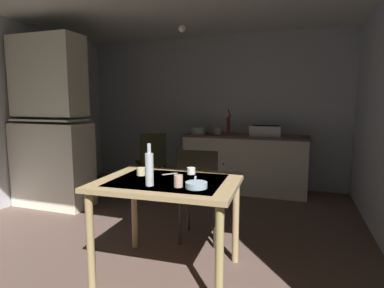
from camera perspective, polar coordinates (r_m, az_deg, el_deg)
The scene contains 20 objects.
ground_plane at distance 3.72m, azimuth -4.74°, elevation -13.88°, with size 5.34×5.34×0.00m, color brown.
wall_back at distance 5.30m, azimuth 3.57°, elevation 6.00°, with size 4.44×0.10×2.44m, color silver.
wall_left at distance 4.81m, azimuth -30.02°, elevation 4.86°, with size 0.10×3.88×2.44m, color silver.
hutch_cabinet at distance 4.45m, azimuth -24.33°, elevation 2.60°, with size 1.02×0.46×2.19m.
counter_cabinet at distance 4.89m, azimuth 9.67°, elevation -3.45°, with size 1.85×0.64×0.87m.
sink_basin at distance 4.78m, azimuth 13.30°, elevation 2.41°, with size 0.44×0.34×0.15m.
hand_pump at distance 4.91m, azimuth 6.64°, elevation 3.76°, with size 0.05×0.27×0.39m.
mixing_bowl_counter at distance 4.94m, azimuth 1.22°, elevation 2.42°, with size 0.22×0.22×0.10m, color #ADD1C1.
stoneware_crock at distance 4.89m, azimuth 4.65°, elevation 2.43°, with size 0.13×0.13×0.11m, color beige.
dining_table at distance 2.45m, azimuth -4.32°, elevation -8.90°, with size 1.10×0.86×0.77m.
chair_far_side at distance 3.05m, azimuth 1.40°, elevation -8.89°, with size 0.44×0.44×0.92m.
chair_by_counter at distance 4.67m, azimuth -7.32°, elevation -3.13°, with size 0.56×0.56×0.92m.
serving_bowl_wide at distance 2.19m, azimuth 0.80°, elevation -7.49°, with size 0.15×0.15×0.04m, color #9EB2C6.
mug_tall at distance 2.21m, azimuth -2.52°, elevation -6.77°, with size 0.06×0.06×0.08m, color tan.
mug_dark at distance 2.59m, azimuth -9.27°, elevation -4.98°, with size 0.07×0.07×0.06m, color beige.
teacup_cream at distance 2.60m, azimuth -0.16°, elevation -4.92°, with size 0.07×0.07×0.06m, color white.
glass_bottle at distance 2.25m, azimuth -7.79°, elevation -4.43°, with size 0.06×0.06×0.30m.
table_knife at distance 2.42m, azimuth 0.60°, elevation -6.50°, with size 0.22×0.02×0.01m, color silver.
teaspoon_near_bowl at distance 2.61m, azimuth -4.09°, elevation -5.46°, with size 0.13×0.02×0.01m, color beige.
pendant_bulb at distance 3.38m, azimuth -1.78°, elevation 20.25°, with size 0.08×0.08×0.08m, color #F9EFCC.
Camera 1 is at (1.40, -3.17, 1.36)m, focal length 29.23 mm.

